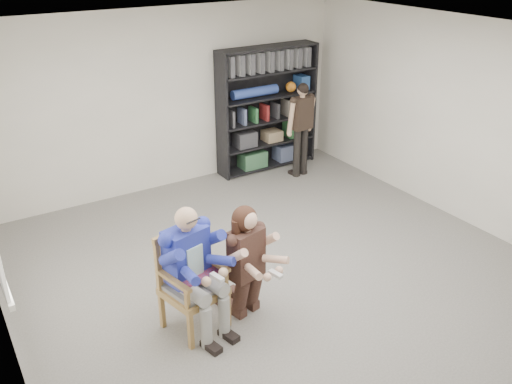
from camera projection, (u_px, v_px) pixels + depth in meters
room_shell at (302, 178)px, 5.71m from camera, size 6.00×7.00×2.80m
floor at (298, 288)px, 6.31m from camera, size 6.00×7.00×0.01m
armchair at (193, 284)px, 5.47m from camera, size 0.74×0.72×1.07m
seated_man at (193, 270)px, 5.40m from camera, size 0.77×0.95×1.39m
kneeling_woman at (248, 264)px, 5.61m from camera, size 0.71×0.96×1.27m
bookshelf at (267, 109)px, 9.19m from camera, size 1.80×0.38×2.10m
standing_man at (301, 130)px, 8.95m from camera, size 0.52×0.33×1.60m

